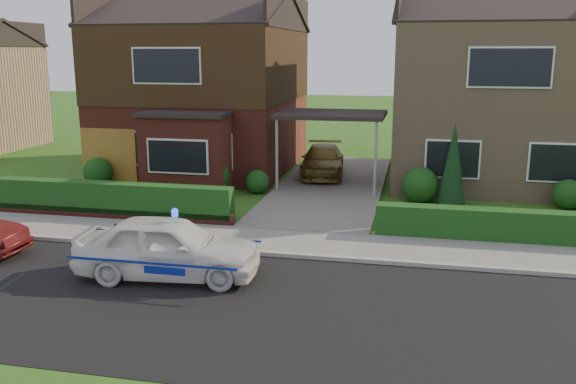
# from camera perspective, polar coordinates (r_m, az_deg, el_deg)

# --- Properties ---
(ground) EXTENTS (120.00, 120.00, 0.00)m
(ground) POSITION_cam_1_polar(r_m,az_deg,el_deg) (12.15, -3.54, -10.73)
(ground) COLOR #254F15
(ground) RESTS_ON ground
(road) EXTENTS (60.00, 6.00, 0.02)m
(road) POSITION_cam_1_polar(r_m,az_deg,el_deg) (12.15, -3.54, -10.73)
(road) COLOR black
(road) RESTS_ON ground
(kerb) EXTENTS (60.00, 0.16, 0.12)m
(kerb) POSITION_cam_1_polar(r_m,az_deg,el_deg) (14.89, -0.38, -5.92)
(kerb) COLOR #9E9993
(kerb) RESTS_ON ground
(sidewalk) EXTENTS (60.00, 2.00, 0.10)m
(sidewalk) POSITION_cam_1_polar(r_m,az_deg,el_deg) (15.86, 0.44, -4.75)
(sidewalk) COLOR slate
(sidewalk) RESTS_ON ground
(driveway) EXTENTS (3.80, 12.00, 0.12)m
(driveway) POSITION_cam_1_polar(r_m,az_deg,el_deg) (22.44, 4.00, 0.54)
(driveway) COLOR #666059
(driveway) RESTS_ON ground
(house_left) EXTENTS (7.50, 9.53, 7.25)m
(house_left) POSITION_cam_1_polar(r_m,az_deg,el_deg) (26.16, -7.78, 10.52)
(house_left) COLOR maroon
(house_left) RESTS_ON ground
(house_right) EXTENTS (7.50, 8.06, 7.25)m
(house_right) POSITION_cam_1_polar(r_m,az_deg,el_deg) (24.88, 18.69, 9.50)
(house_right) COLOR tan
(house_right) RESTS_ON ground
(carport_link) EXTENTS (3.80, 3.00, 2.77)m
(carport_link) POSITION_cam_1_polar(r_m,az_deg,el_deg) (21.98, 4.09, 7.13)
(carport_link) COLOR black
(carport_link) RESTS_ON ground
(garage_door) EXTENTS (2.20, 0.10, 2.10)m
(garage_door) POSITION_cam_1_polar(r_m,az_deg,el_deg) (23.86, -16.38, 3.21)
(garage_door) COLOR olive
(garage_door) RESTS_ON ground
(dwarf_wall) EXTENTS (7.70, 0.25, 0.36)m
(dwarf_wall) POSITION_cam_1_polar(r_m,az_deg,el_deg) (18.88, -16.31, -1.98)
(dwarf_wall) COLOR maroon
(dwarf_wall) RESTS_ON ground
(hedge_left) EXTENTS (7.50, 0.55, 0.90)m
(hedge_left) POSITION_cam_1_polar(r_m,az_deg,el_deg) (19.05, -16.06, -2.39)
(hedge_left) COLOR #103311
(hedge_left) RESTS_ON ground
(hedge_right) EXTENTS (7.50, 0.55, 0.80)m
(hedge_right) POSITION_cam_1_polar(r_m,az_deg,el_deg) (17.00, 20.93, -4.59)
(hedge_right) COLOR #103311
(hedge_right) RESTS_ON ground
(shrub_left_far) EXTENTS (1.08, 1.08, 1.08)m
(shrub_left_far) POSITION_cam_1_polar(r_m,az_deg,el_deg) (23.67, -17.36, 1.81)
(shrub_left_far) COLOR #103311
(shrub_left_far) RESTS_ON ground
(shrub_left_mid) EXTENTS (1.32, 1.32, 1.32)m
(shrub_left_mid) POSITION_cam_1_polar(r_m,az_deg,el_deg) (21.62, -7.18, 1.62)
(shrub_left_mid) COLOR #103311
(shrub_left_mid) RESTS_ON ground
(shrub_left_near) EXTENTS (0.84, 0.84, 0.84)m
(shrub_left_near) POSITION_cam_1_polar(r_m,az_deg,el_deg) (21.49, -2.86, 0.98)
(shrub_left_near) COLOR #103311
(shrub_left_near) RESTS_ON ground
(shrub_right_near) EXTENTS (1.20, 1.20, 1.20)m
(shrub_right_near) POSITION_cam_1_polar(r_m,az_deg,el_deg) (20.55, 12.25, 0.66)
(shrub_right_near) COLOR #103311
(shrub_right_near) RESTS_ON ground
(shrub_right_mid) EXTENTS (0.96, 0.96, 0.96)m
(shrub_right_mid) POSITION_cam_1_polar(r_m,az_deg,el_deg) (21.22, 24.74, -0.20)
(shrub_right_mid) COLOR #103311
(shrub_right_mid) RESTS_ON ground
(conifer_a) EXTENTS (0.90, 0.90, 2.60)m
(conifer_a) POSITION_cam_1_polar(r_m,az_deg,el_deg) (20.25, 15.17, 2.34)
(conifer_a) COLOR black
(conifer_a) RESTS_ON ground
(police_car) EXTENTS (3.72, 4.19, 1.54)m
(police_car) POSITION_cam_1_polar(r_m,az_deg,el_deg) (13.66, -11.16, -5.14)
(police_car) COLOR silver
(police_car) RESTS_ON ground
(driveway_car) EXTENTS (2.06, 4.15, 1.16)m
(driveway_car) POSITION_cam_1_polar(r_m,az_deg,el_deg) (24.04, 3.28, 2.94)
(driveway_car) COLOR brown
(driveway_car) RESTS_ON driveway
(potted_plant_a) EXTENTS (0.41, 0.29, 0.74)m
(potted_plant_a) POSITION_cam_1_polar(r_m,az_deg,el_deg) (19.79, -14.48, -0.62)
(potted_plant_a) COLOR gray
(potted_plant_a) RESTS_ON ground
(potted_plant_b) EXTENTS (0.55, 0.52, 0.78)m
(potted_plant_b) POSITION_cam_1_polar(r_m,az_deg,el_deg) (19.63, -11.85, -0.53)
(potted_plant_b) COLOR gray
(potted_plant_b) RESTS_ON ground
(potted_plant_c) EXTENTS (0.47, 0.47, 0.75)m
(potted_plant_c) POSITION_cam_1_polar(r_m,az_deg,el_deg) (18.42, -5.82, -1.25)
(potted_plant_c) COLOR gray
(potted_plant_c) RESTS_ON ground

